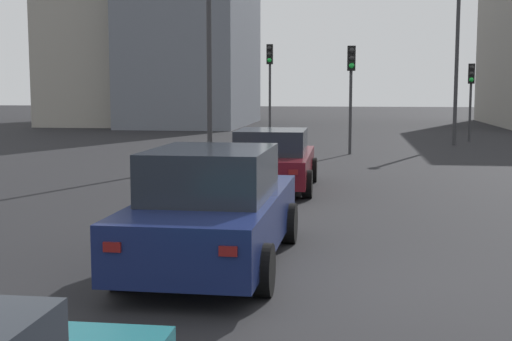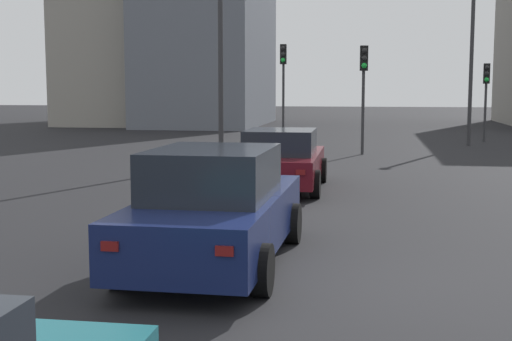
{
  "view_description": "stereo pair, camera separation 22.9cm",
  "coord_description": "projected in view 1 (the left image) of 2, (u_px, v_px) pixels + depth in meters",
  "views": [
    {
      "loc": [
        -8.74,
        -0.22,
        2.48
      ],
      "look_at": [
        0.0,
        0.98,
        1.43
      ],
      "focal_mm": 49.58,
      "sensor_mm": 36.0,
      "label": 1
    },
    {
      "loc": [
        -8.7,
        -0.44,
        2.48
      ],
      "look_at": [
        0.0,
        0.98,
        1.43
      ],
      "focal_mm": 49.58,
      "sensor_mm": 36.0,
      "label": 2
    }
  ],
  "objects": [
    {
      "name": "street_lamp_far",
      "position": [
        457.0,
        48.0,
        29.66
      ],
      "size": [
        0.56,
        0.36,
        6.89
      ],
      "color": "#2D2D30",
      "rests_on": "ground_plane"
    },
    {
      "name": "ground_plane",
      "position": [
        333.0,
        292.0,
        8.93
      ],
      "size": [
        160.0,
        160.0,
        0.2
      ],
      "primitive_type": "cube",
      "color": "black"
    },
    {
      "name": "car_maroon_right_lead",
      "position": [
        272.0,
        160.0,
        17.12
      ],
      "size": [
        4.44,
        2.09,
        1.46
      ],
      "rotation": [
        0.0,
        0.0,
        0.01
      ],
      "color": "#510F16",
      "rests_on": "ground_plane"
    },
    {
      "name": "street_lamp_kerbside",
      "position": [
        209.0,
        11.0,
        22.17
      ],
      "size": [
        0.56,
        0.36,
        8.37
      ],
      "color": "#2D2D30",
      "rests_on": "ground_plane"
    },
    {
      "name": "building_facade_right",
      "position": [
        121.0,
        57.0,
        49.67
      ],
      "size": [
        15.69,
        6.25,
        9.08
      ],
      "primitive_type": "cube",
      "color": "gray",
      "rests_on": "ground_plane"
    },
    {
      "name": "traffic_light_near_right",
      "position": [
        471.0,
        85.0,
        31.83
      ],
      "size": [
        0.32,
        0.3,
        3.51
      ],
      "rotation": [
        0.0,
        0.0,
        3.05
      ],
      "color": "#2D2D30",
      "rests_on": "ground_plane"
    },
    {
      "name": "building_facade_center",
      "position": [
        194.0,
        2.0,
        45.23
      ],
      "size": [
        12.75,
        6.96,
        15.69
      ],
      "primitive_type": "cube",
      "color": "slate",
      "rests_on": "ground_plane"
    },
    {
      "name": "traffic_light_near_left",
      "position": [
        270.0,
        72.0,
        32.25
      ],
      "size": [
        0.32,
        0.29,
        4.39
      ],
      "rotation": [
        0.0,
        0.0,
        3.12
      ],
      "color": "#2D2D30",
      "rests_on": "ground_plane"
    },
    {
      "name": "traffic_light_far_left",
      "position": [
        351.0,
        77.0,
        25.68
      ],
      "size": [
        0.32,
        0.3,
        3.95
      ],
      "rotation": [
        0.0,
        0.0,
        3.25
      ],
      "color": "#2D2D30",
      "rests_on": "ground_plane"
    },
    {
      "name": "car_navy_right_second",
      "position": [
        214.0,
        209.0,
        9.83
      ],
      "size": [
        4.76,
        2.06,
        1.65
      ],
      "rotation": [
        0.0,
        0.0,
        -0.02
      ],
      "color": "#141E4C",
      "rests_on": "ground_plane"
    }
  ]
}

